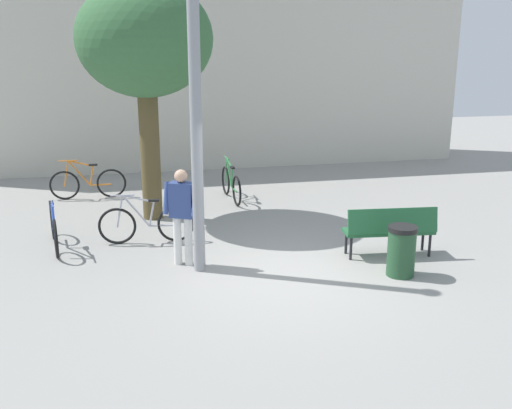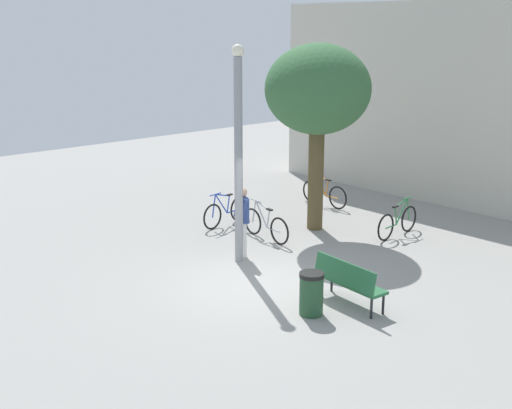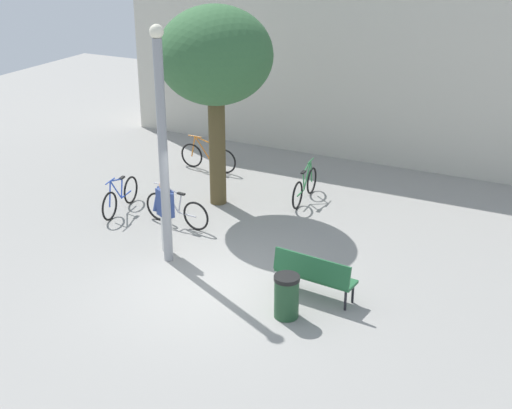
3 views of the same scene
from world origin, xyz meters
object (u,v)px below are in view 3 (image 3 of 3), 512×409
at_px(lamppost, 163,143).
at_px(park_bench, 314,273).
at_px(person_by_lamppost, 165,211).
at_px(bicycle_silver, 176,210).
at_px(trash_bin, 287,296).
at_px(bicycle_orange, 208,157).
at_px(bicycle_blue, 120,197).
at_px(plaza_tree, 215,58).
at_px(bicycle_green, 305,187).

bearing_deg(lamppost, park_bench, -1.55).
height_order(person_by_lamppost, bicycle_silver, person_by_lamppost).
bearing_deg(person_by_lamppost, lamppost, -52.74).
xyz_separation_m(lamppost, trash_bin, (3.19, -0.94, -2.20)).
bearing_deg(trash_bin, bicycle_orange, 130.55).
height_order(lamppost, bicycle_blue, lamppost).
relative_size(plaza_tree, bicycle_orange, 2.72).
bearing_deg(person_by_lamppost, park_bench, -6.44).
bearing_deg(park_bench, person_by_lamppost, 173.56).
bearing_deg(bicycle_silver, lamppost, -63.10).
bearing_deg(bicycle_green, park_bench, -64.98).
height_order(lamppost, trash_bin, lamppost).
bearing_deg(trash_bin, plaza_tree, 132.33).
height_order(park_bench, plaza_tree, plaza_tree).
bearing_deg(bicycle_blue, bicycle_orange, 83.19).
bearing_deg(person_by_lamppost, trash_bin, -20.06).
bearing_deg(plaza_tree, bicycle_silver, -96.88).
xyz_separation_m(person_by_lamppost, bicycle_green, (1.55, 4.03, -0.58)).
bearing_deg(bicycle_silver, bicycle_green, 52.39).
bearing_deg(bicycle_blue, bicycle_silver, -2.16).
relative_size(lamppost, plaza_tree, 1.01).
height_order(bicycle_orange, trash_bin, bicycle_orange).
xyz_separation_m(person_by_lamppost, bicycle_silver, (-0.57, 1.28, -0.58)).
relative_size(plaza_tree, bicycle_blue, 2.74).
bearing_deg(plaza_tree, trash_bin, -47.67).
relative_size(park_bench, bicycle_blue, 0.91).
bearing_deg(bicycle_orange, bicycle_blue, -96.81).
distance_m(park_bench, bicycle_blue, 6.12).
bearing_deg(bicycle_green, bicycle_blue, -144.73).
bearing_deg(bicycle_green, plaza_tree, -150.03).
distance_m(lamppost, person_by_lamppost, 1.71).
height_order(park_bench, bicycle_silver, bicycle_silver).
height_order(lamppost, plaza_tree, lamppost).
xyz_separation_m(lamppost, bicycle_green, (1.31, 4.34, -2.24)).
relative_size(plaza_tree, bicycle_silver, 2.72).
bearing_deg(trash_bin, park_bench, 77.61).
height_order(plaza_tree, trash_bin, plaza_tree).
bearing_deg(bicycle_blue, park_bench, -16.62).
height_order(park_bench, bicycle_blue, bicycle_blue).
height_order(lamppost, bicycle_silver, lamppost).
relative_size(park_bench, trash_bin, 1.95).
bearing_deg(plaza_tree, bicycle_green, 29.97).
bearing_deg(plaza_tree, lamppost, -79.30).
relative_size(park_bench, bicycle_green, 0.91).
relative_size(bicycle_orange, trash_bin, 2.15).
distance_m(plaza_tree, bicycle_green, 3.98).
distance_m(bicycle_blue, bicycle_green, 4.65).
bearing_deg(lamppost, bicycle_orange, 111.64).
bearing_deg(plaza_tree, park_bench, -39.85).
distance_m(person_by_lamppost, plaza_tree, 4.01).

